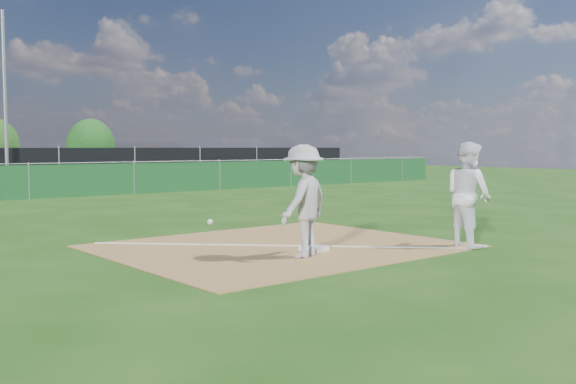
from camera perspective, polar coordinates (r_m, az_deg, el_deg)
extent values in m
plane|color=#19400D|center=(19.59, -17.56, -1.53)|extent=(90.00, 90.00, 0.00)
cube|color=olive|center=(11.81, -0.78, -4.84)|extent=(6.00, 5.00, 0.02)
cube|color=white|center=(11.81, -0.78, -4.77)|extent=(5.01, 5.01, 0.01)
cube|color=#113E1B|center=(24.25, -22.06, 0.81)|extent=(44.00, 0.05, 1.20)
cylinder|color=slate|center=(32.10, -23.86, 7.55)|extent=(0.16, 0.16, 8.00)
cube|color=silver|center=(11.23, 2.34, -5.04)|extent=(0.47, 0.47, 0.08)
imported|color=#AEAEB1|center=(10.53, 1.40, -0.79)|extent=(1.36, 1.05, 1.85)
sphere|color=white|center=(9.33, -6.95, -2.64)|extent=(0.08, 0.08, 0.08)
imported|color=white|center=(12.16, 15.74, -0.22)|extent=(0.97, 1.11, 1.93)
imported|color=black|center=(38.24, -18.59, 2.16)|extent=(5.06, 2.20, 1.45)
cylinder|color=#382316|center=(44.34, -17.09, 2.14)|extent=(0.24, 0.24, 1.04)
ellipsoid|color=#144614|center=(44.32, -17.13, 3.93)|extent=(3.13, 3.13, 3.60)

